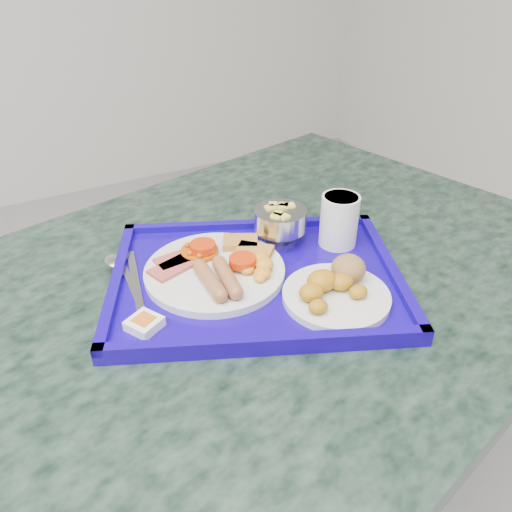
{
  "coord_description": "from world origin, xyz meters",
  "views": [
    {
      "loc": [
        0.65,
        0.05,
        1.32
      ],
      "look_at": [
        0.99,
        0.65,
        0.87
      ],
      "focal_mm": 35.0,
      "sensor_mm": 36.0,
      "label": 1
    }
  ],
  "objects_px": {
    "table": "(244,370)",
    "main_plate": "(220,268)",
    "fruit_bowl": "(280,220)",
    "tray": "(256,279)",
    "juice_cup": "(339,219)",
    "bread_plate": "(336,288)"
  },
  "relations": [
    {
      "from": "main_plate",
      "to": "fruit_bowl",
      "type": "distance_m",
      "value": 0.15
    },
    {
      "from": "bread_plate",
      "to": "fruit_bowl",
      "type": "distance_m",
      "value": 0.19
    },
    {
      "from": "table",
      "to": "main_plate",
      "type": "distance_m",
      "value": 0.24
    },
    {
      "from": "table",
      "to": "fruit_bowl",
      "type": "distance_m",
      "value": 0.3
    },
    {
      "from": "table",
      "to": "main_plate",
      "type": "bearing_deg",
      "value": 149.01
    },
    {
      "from": "table",
      "to": "juice_cup",
      "type": "height_order",
      "value": "juice_cup"
    },
    {
      "from": "bread_plate",
      "to": "juice_cup",
      "type": "bearing_deg",
      "value": 52.5
    },
    {
      "from": "table",
      "to": "bread_plate",
      "type": "bearing_deg",
      "value": -51.46
    },
    {
      "from": "table",
      "to": "bread_plate",
      "type": "height_order",
      "value": "bread_plate"
    },
    {
      "from": "main_plate",
      "to": "bread_plate",
      "type": "xyz_separation_m",
      "value": [
        0.13,
        -0.15,
        0.0
      ]
    },
    {
      "from": "table",
      "to": "bread_plate",
      "type": "xyz_separation_m",
      "value": [
        0.1,
        -0.13,
        0.24
      ]
    },
    {
      "from": "table",
      "to": "juice_cup",
      "type": "distance_m",
      "value": 0.34
    },
    {
      "from": "table",
      "to": "main_plate",
      "type": "height_order",
      "value": "main_plate"
    },
    {
      "from": "table",
      "to": "main_plate",
      "type": "relative_size",
      "value": 6.24
    },
    {
      "from": "table",
      "to": "juice_cup",
      "type": "relative_size",
      "value": 15.35
    },
    {
      "from": "main_plate",
      "to": "juice_cup",
      "type": "relative_size",
      "value": 2.46
    },
    {
      "from": "tray",
      "to": "juice_cup",
      "type": "distance_m",
      "value": 0.19
    },
    {
      "from": "table",
      "to": "fruit_bowl",
      "type": "relative_size",
      "value": 15.25
    },
    {
      "from": "tray",
      "to": "bread_plate",
      "type": "bearing_deg",
      "value": -53.25
    },
    {
      "from": "fruit_bowl",
      "to": "juice_cup",
      "type": "bearing_deg",
      "value": -34.06
    },
    {
      "from": "fruit_bowl",
      "to": "table",
      "type": "bearing_deg",
      "value": -150.69
    },
    {
      "from": "table",
      "to": "main_plate",
      "type": "xyz_separation_m",
      "value": [
        -0.03,
        0.02,
        0.24
      ]
    }
  ]
}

